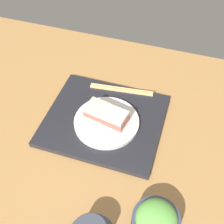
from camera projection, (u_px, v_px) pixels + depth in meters
ground_plane at (84, 136)px, 92.52cm from camera, size 140.00×100.00×3.00cm
serving_tray at (104, 120)px, 93.61cm from camera, size 36.39×31.80×1.76cm
sandwich_plate at (107, 122)px, 91.15cm from camera, size 20.20×20.20×1.33cm
sandwich_near at (115, 119)px, 87.81cm from camera, size 7.47×6.88×4.89cm
sandwich_far at (98, 111)px, 89.70cm from camera, size 7.60×7.06×5.04cm
salad_bowl at (156, 221)px, 69.54cm from camera, size 11.52×11.52×8.23cm
chopsticks_pair at (121, 90)px, 100.82cm from camera, size 21.82×4.16×0.70cm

